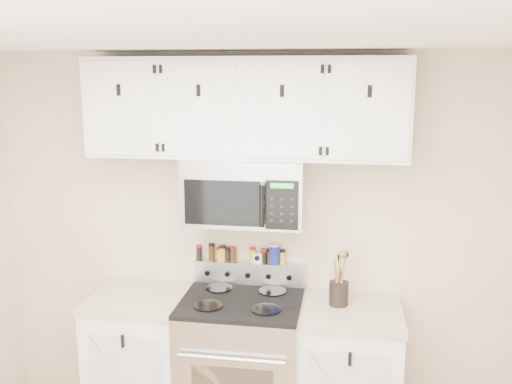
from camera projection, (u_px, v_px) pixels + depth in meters
The scene contains 20 objects.
back_wall at pixel (250, 240), 3.88m from camera, with size 3.50×0.01×2.50m, color #BDAA8E.
ceiling at pixel (162, 35), 1.94m from camera, with size 3.50×3.50×0.01m, color white.
range at pixel (242, 365), 3.73m from camera, with size 0.76×0.65×1.10m.
base_cabinet_left at pixel (143, 359), 3.87m from camera, with size 0.64×0.62×0.92m.
base_cabinet_right at pixel (348, 376), 3.65m from camera, with size 0.64×0.62×0.92m.
microwave at pixel (245, 191), 3.62m from camera, with size 0.76×0.44×0.42m.
upper_cabinets at pixel (245, 108), 3.53m from camera, with size 2.00×0.35×0.62m.
utensil_crock at pixel (339, 292), 3.60m from camera, with size 0.12×0.12×0.35m.
kitchen_timer at pixel (258, 258), 3.86m from camera, with size 0.06×0.05×0.07m, color white.
salt_canister at pixel (274, 254), 3.84m from camera, with size 0.07×0.07×0.13m.
spice_jar_0 at pixel (199, 252), 3.92m from camera, with size 0.04×0.04×0.10m.
spice_jar_1 at pixel (212, 252), 3.91m from camera, with size 0.04×0.04×0.12m.
spice_jar_2 at pixel (219, 254), 3.90m from camera, with size 0.04×0.04×0.09m.
spice_jar_3 at pixel (223, 253), 3.89m from camera, with size 0.05×0.05×0.11m.
spice_jar_4 at pixel (228, 254), 3.89m from camera, with size 0.04×0.04×0.10m.
spice_jar_5 at pixel (233, 254), 3.88m from camera, with size 0.04×0.04×0.10m.
spice_jar_6 at pixel (253, 255), 3.86m from camera, with size 0.04×0.04×0.11m.
spice_jar_7 at pixel (264, 256), 3.85m from camera, with size 0.04×0.04×0.10m.
spice_jar_8 at pixel (270, 256), 3.84m from camera, with size 0.04×0.04×0.10m.
spice_jar_9 at pixel (283, 257), 3.83m from camera, with size 0.04×0.04×0.10m.
Camera 1 is at (0.64, -1.93, 2.37)m, focal length 40.00 mm.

